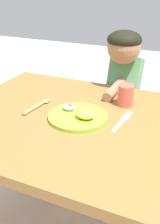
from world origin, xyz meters
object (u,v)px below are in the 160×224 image
Objects in this scene: plate at (79,116)px; drinking_cup at (126,95)px; fork at (122,121)px; spoon at (39,105)px; person at (123,103)px.

plate is 0.26m from drinking_cup.
fork is (0.18, 0.05, -0.01)m from plate.
fork is at bearing -81.18° from spoon.
drinking_cup reaches higher than fork.
fork is at bearing 14.61° from plate.
spoon is (-0.22, 0.03, -0.01)m from plate.
fork is 0.17m from drinking_cup.
fork is 2.09× the size of drinking_cup.
plate is at bearing -124.23° from drinking_cup.
drinking_cup is at bearing 55.77° from plate.
spoon is (-0.39, -0.02, 0.00)m from fork.
spoon is 0.40m from drinking_cup.
plate is 1.37× the size of spoon.
spoon is 0.57m from person.
person reaches higher than fork.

